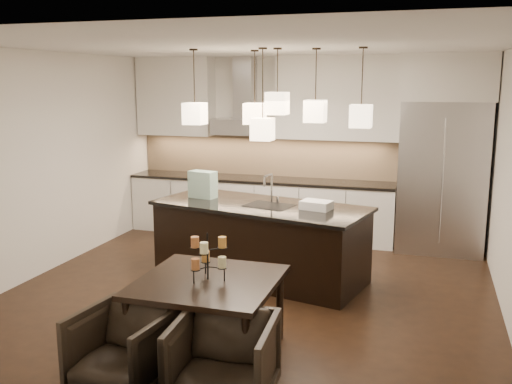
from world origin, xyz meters
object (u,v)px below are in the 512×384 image
(dining_table, at_px, (209,318))
(island_body, at_px, (260,243))
(armchair_left, at_px, (123,350))
(armchair_right, at_px, (223,363))
(refrigerator, at_px, (442,177))

(dining_table, bearing_deg, island_body, 94.23)
(armchair_left, relative_size, armchair_right, 0.95)
(refrigerator, relative_size, island_body, 0.84)
(refrigerator, height_order, armchair_left, refrigerator)
(armchair_left, bearing_deg, island_body, 91.48)
(island_body, relative_size, dining_table, 2.13)
(island_body, distance_m, dining_table, 2.14)
(island_body, height_order, armchair_right, island_body)
(refrigerator, relative_size, dining_table, 1.80)
(dining_table, relative_size, armchair_right, 1.56)
(dining_table, bearing_deg, armchair_right, -60.54)
(dining_table, height_order, armchair_left, dining_table)
(dining_table, bearing_deg, armchair_left, -121.66)
(refrigerator, bearing_deg, island_body, -138.74)
(refrigerator, xyz_separation_m, armchair_right, (-1.57, -4.72, -0.73))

